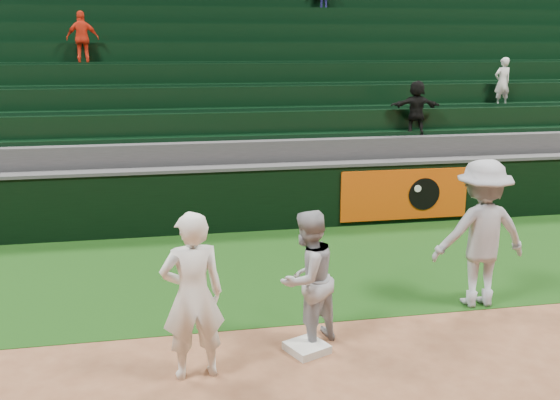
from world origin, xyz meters
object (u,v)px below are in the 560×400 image
(first_baseman, at_px, (193,296))
(base_coach, at_px, (481,234))
(first_base, at_px, (307,348))
(baserunner, at_px, (307,279))

(first_baseman, bearing_deg, base_coach, -170.29)
(first_base, bearing_deg, baserunner, 77.92)
(first_baseman, xyz_separation_m, base_coach, (3.90, 1.20, 0.09))
(first_base, distance_m, baserunner, 0.80)
(first_baseman, height_order, base_coach, base_coach)
(first_base, relative_size, first_baseman, 0.23)
(first_base, distance_m, first_baseman, 1.60)
(first_base, xyz_separation_m, base_coach, (2.60, 0.90, 0.97))
(baserunner, distance_m, base_coach, 2.65)
(first_base, xyz_separation_m, first_baseman, (-1.31, -0.30, 0.87))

